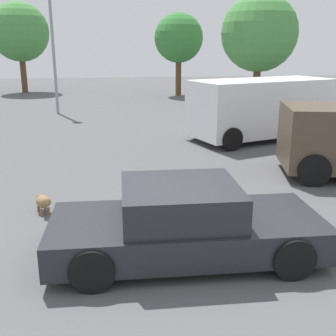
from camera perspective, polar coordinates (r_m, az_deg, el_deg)
name	(u,v)px	position (r m, az deg, el deg)	size (l,w,h in m)	color
ground_plane	(174,258)	(6.82, 0.85, -12.22)	(80.00, 80.00, 0.00)	#515154
sedan_foreground	(184,224)	(6.64, 2.27, -7.66)	(4.33, 2.00, 1.22)	#232328
dog	(43,202)	(8.77, -16.72, -4.46)	(0.39, 0.61, 0.41)	olive
van_white	(262,107)	(15.42, 12.75, 8.15)	(5.55, 3.61, 2.13)	white
light_post_far	(52,26)	(21.49, -15.68, 18.29)	(0.44, 0.44, 6.13)	gray
tree_back_center	(20,32)	(32.25, -19.68, 17.14)	(4.05, 4.05, 6.22)	brown
tree_back_right	(179,38)	(28.76, 1.47, 17.37)	(3.22, 3.22, 5.38)	brown
tree_far_right	(259,33)	(23.86, 12.42, 17.60)	(4.09, 4.09, 5.96)	brown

